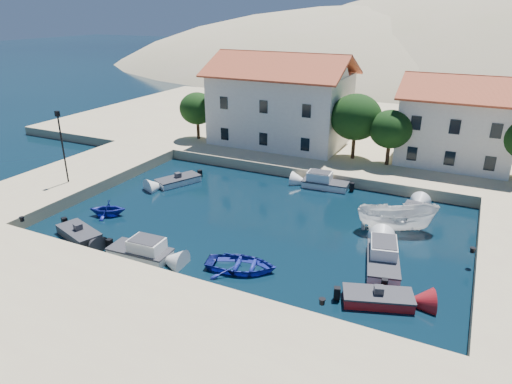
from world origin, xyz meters
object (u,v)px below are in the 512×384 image
Objects in this scene: building_left at (281,98)px; boat_east at (396,230)px; building_mid at (458,119)px; rowboat_south at (241,269)px; cabin_cruiser_east at (383,259)px; lamppost at (62,140)px; cabin_cruiser_south at (140,251)px.

boat_east is at bearing -43.74° from building_left.
building_mid is 28.01m from rowboat_south.
cabin_cruiser_east is at bearing -52.28° from building_left.
lamppost reaches higher than cabin_cruiser_east.
cabin_cruiser_east is at bearing -75.24° from rowboat_south.
building_mid reaches higher than lamppost.
cabin_cruiser_east is (15.77, -20.38, -5.46)m from building_left.
cabin_cruiser_south is at bearing 98.89° from cabin_cruiser_east.
building_mid reaches higher than cabin_cruiser_east.
building_left is 26.77m from cabin_cruiser_south.
building_left reaches higher than building_mid.
boat_east is (15.61, -14.94, -5.94)m from building_left.
cabin_cruiser_south is (-16.66, -27.17, -4.75)m from building_mid.
boat_east is at bearing -98.52° from building_mid.
building_left is 2.90× the size of cabin_cruiser_east.
cabin_cruiser_south is at bearing -121.52° from building_mid.
building_left reaches higher than boat_east.
lamppost is at bearing 62.98° from rowboat_south.
lamppost is 1.40× the size of rowboat_south.
building_left is 23.10m from lamppost.
building_mid is 2.45× the size of cabin_cruiser_south.
cabin_cruiser_south is (1.34, -26.17, -5.46)m from building_left.
lamppost reaches higher than boat_east.
boat_east is at bearing -11.38° from cabin_cruiser_east.
building_left is 22.41m from boat_east.
rowboat_south is at bearing -72.11° from building_left.
building_mid is at bearing 55.24° from cabin_cruiser_south.
rowboat_south is (6.61, 1.56, -0.48)m from cabin_cruiser_south.
cabin_cruiser_east is 0.88× the size of boat_east.
rowboat_south is 12.34m from boat_east.
boat_east is (-2.39, -15.94, -5.22)m from building_mid.
building_mid is at bearing -31.43° from boat_east.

